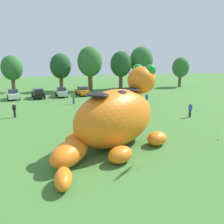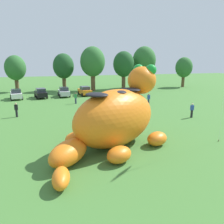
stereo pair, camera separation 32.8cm
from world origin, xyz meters
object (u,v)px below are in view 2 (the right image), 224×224
(giant_inflatable_creature, at_px, (116,117))
(spectator_wandering, at_px, (16,110))
(spectator_mid_field, at_px, (192,110))
(spectator_near_inflatable, at_px, (76,98))
(spectator_far_side, at_px, (149,99))
(car_silver, at_px, (64,92))
(car_orange, at_px, (85,91))
(spectator_by_cars, at_px, (104,116))
(car_white, at_px, (16,94))
(car_black, at_px, (41,93))

(giant_inflatable_creature, xyz_separation_m, spectator_wandering, (-8.58, 11.82, -1.43))
(spectator_mid_field, bearing_deg, giant_inflatable_creature, -152.57)
(spectator_near_inflatable, xyz_separation_m, spectator_far_side, (10.38, -4.04, 0.00))
(car_silver, height_order, spectator_mid_field, car_silver)
(car_silver, bearing_deg, spectator_wandering, -115.38)
(car_silver, distance_m, spectator_near_inflatable, 7.65)
(car_orange, relative_size, spectator_far_side, 2.50)
(spectator_near_inflatable, xyz_separation_m, spectator_mid_field, (11.94, -12.39, 0.00))
(giant_inflatable_creature, xyz_separation_m, spectator_by_cars, (0.61, 6.29, -1.43))
(giant_inflatable_creature, distance_m, spectator_by_cars, 6.48)
(car_white, relative_size, car_orange, 1.01)
(giant_inflatable_creature, bearing_deg, spectator_by_cars, 84.42)
(giant_inflatable_creature, bearing_deg, car_silver, 94.41)
(car_white, distance_m, car_silver, 8.12)
(car_white, height_order, spectator_near_inflatable, car_white)
(spectator_by_cars, bearing_deg, car_black, 109.26)
(car_black, distance_m, spectator_mid_field, 26.03)
(giant_inflatable_creature, height_order, car_orange, giant_inflatable_creature)
(car_black, bearing_deg, spectator_wandering, -100.66)
(giant_inflatable_creature, relative_size, car_orange, 2.40)
(spectator_far_side, bearing_deg, spectator_wandering, -172.73)
(spectator_mid_field, bearing_deg, car_silver, 123.35)
(car_white, xyz_separation_m, spectator_by_cars, (10.70, -18.92, -0.01))
(car_orange, bearing_deg, spectator_mid_field, -65.65)
(car_orange, xyz_separation_m, spectator_by_cars, (-1.35, -19.79, -0.01))
(car_black, bearing_deg, spectator_far_side, -35.62)
(car_white, distance_m, spectator_by_cars, 21.74)
(car_orange, xyz_separation_m, spectator_wandering, (-10.54, -14.25, -0.01))
(spectator_by_cars, height_order, spectator_far_side, same)
(car_orange, distance_m, spectator_mid_field, 22.27)
(car_black, bearing_deg, car_orange, 5.31)
(spectator_by_cars, height_order, spectator_wandering, same)
(car_white, xyz_separation_m, car_orange, (12.05, 0.87, 0.00))
(car_white, height_order, car_silver, same)
(car_silver, xyz_separation_m, spectator_far_side, (11.57, -11.59, -0.01))
(car_black, distance_m, spectator_wandering, 13.75)
(car_black, xyz_separation_m, spectator_near_inflatable, (5.25, -7.15, -0.01))
(giant_inflatable_creature, bearing_deg, spectator_near_inflatable, 92.49)
(car_silver, relative_size, spectator_wandering, 2.44)
(spectator_near_inflatable, bearing_deg, car_orange, 70.78)
(giant_inflatable_creature, xyz_separation_m, spectator_far_side, (9.59, 14.14, -1.43))
(car_white, xyz_separation_m, spectator_far_side, (19.68, -11.07, -0.01))
(car_orange, relative_size, spectator_near_inflatable, 2.50)
(giant_inflatable_creature, height_order, car_silver, giant_inflatable_creature)
(giant_inflatable_creature, bearing_deg, spectator_wandering, 125.98)
(spectator_near_inflatable, height_order, spectator_by_cars, same)
(car_black, relative_size, spectator_by_cars, 2.52)
(car_silver, height_order, car_orange, same)
(giant_inflatable_creature, relative_size, car_black, 2.38)
(car_orange, bearing_deg, giant_inflatable_creature, -94.30)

